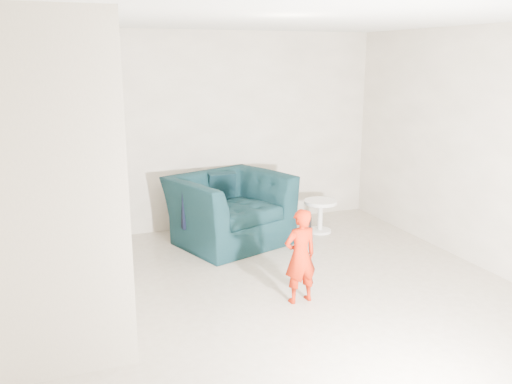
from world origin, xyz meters
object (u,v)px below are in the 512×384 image
at_px(toddler, 300,256).
at_px(staircase, 58,219).
at_px(side_table, 320,211).
at_px(armchair, 230,210).

height_order(toddler, staircase, staircase).
xyz_separation_m(toddler, staircase, (-2.17, 0.50, 0.47)).
height_order(side_table, staircase, staircase).
relative_size(armchair, staircase, 0.38).
distance_m(toddler, staircase, 2.27).
relative_size(side_table, staircase, 0.12).
xyz_separation_m(armchair, side_table, (1.29, -0.04, -0.14)).
height_order(toddler, side_table, toddler).
bearing_deg(toddler, armchair, -92.61).
distance_m(side_table, staircase, 3.70).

